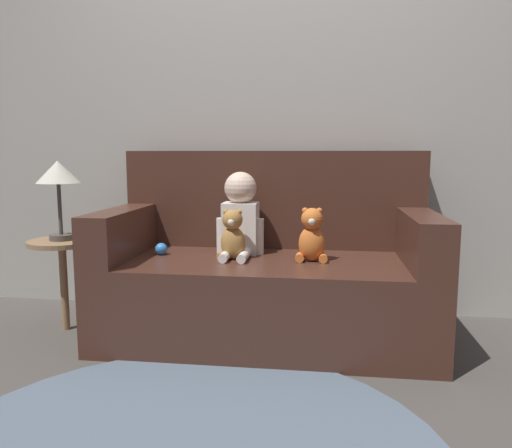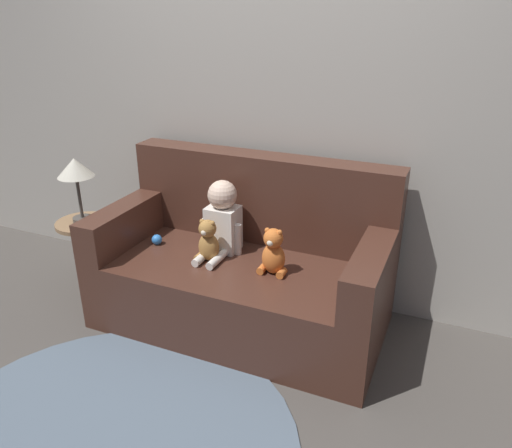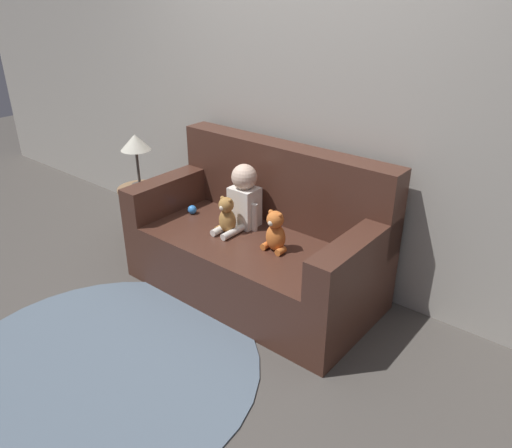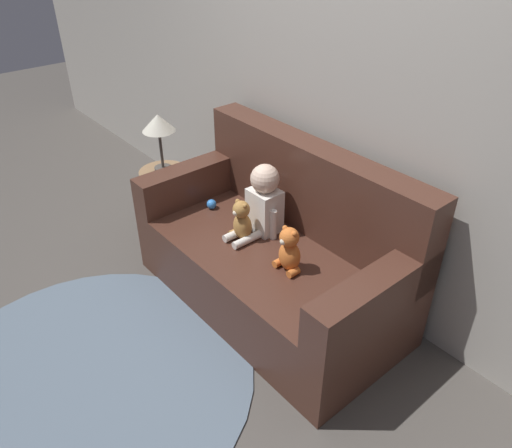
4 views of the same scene
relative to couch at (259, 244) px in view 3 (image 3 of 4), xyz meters
name	(u,v)px [view 3 (image 3 of 4)]	position (x,y,z in m)	size (l,w,h in m)	color
ground_plane	(253,290)	(0.00, -0.06, -0.33)	(12.00, 12.00, 0.00)	#4C4742
wall_back	(302,84)	(0.00, 0.43, 0.97)	(8.00, 0.05, 2.60)	#ADA89E
couch	(259,244)	(0.00, 0.00, 0.00)	(1.63, 0.82, 0.95)	#47281E
person_baby	(243,198)	(-0.15, 0.02, 0.28)	(0.25, 0.35, 0.42)	white
teddy_bear_brown	(227,216)	(-0.16, -0.13, 0.20)	(0.15, 0.11, 0.25)	#AD7A3D
plush_toy_side	(275,232)	(0.22, -0.12, 0.21)	(0.15, 0.12, 0.26)	orange
toy_ball	(192,210)	(-0.55, -0.07, 0.12)	(0.06, 0.06, 0.06)	#337FDB
floor_rug	(102,368)	(-0.14, -1.17, -0.32)	(1.71, 1.71, 0.01)	slate
side_table	(138,165)	(-1.08, -0.10, 0.34)	(0.34, 0.34, 0.90)	#93704C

